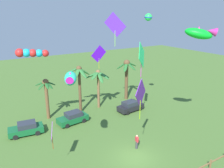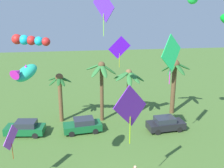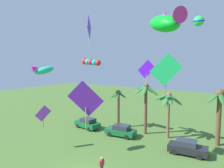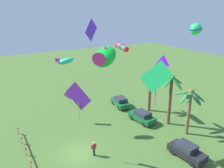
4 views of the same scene
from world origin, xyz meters
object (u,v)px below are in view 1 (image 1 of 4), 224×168
at_px(palm_tree_0, 98,78).
at_px(kite_fish_5, 70,78).
at_px(parked_car_2, 130,106).
at_px(palm_tree_2, 46,91).
at_px(kite_tube_8, 31,53).
at_px(kite_ball_7, 148,17).
at_px(kite_diamond_3, 52,133).
at_px(parked_car_0, 26,129).
at_px(kite_diamond_2, 141,94).
at_px(palm_tree_1, 79,78).
at_px(kite_diamond_1, 115,25).
at_px(spectator_0, 137,142).
at_px(kite_fish_0, 200,33).
at_px(kite_diamond_6, 142,55).
at_px(parked_car_1, 73,118).
at_px(palm_tree_3, 127,71).
at_px(kite_diamond_4, 99,54).

bearing_deg(palm_tree_0, kite_fish_5, -126.36).
bearing_deg(parked_car_2, palm_tree_0, 132.47).
bearing_deg(parked_car_2, palm_tree_2, 160.41).
bearing_deg(kite_tube_8, kite_ball_7, -8.58).
bearing_deg(kite_diamond_3, kite_fish_5, -33.27).
bearing_deg(parked_car_2, parked_car_0, 176.17).
distance_m(parked_car_2, kite_diamond_2, 12.51).
bearing_deg(kite_diamond_3, kite_diamond_2, -14.22).
bearing_deg(palm_tree_1, kite_fish_5, -115.91).
distance_m(parked_car_0, kite_diamond_1, 16.17).
bearing_deg(spectator_0, parked_car_2, 58.09).
bearing_deg(kite_diamond_3, parked_car_0, 95.04).
xyz_separation_m(parked_car_2, kite_diamond_3, (-13.69, -7.37, 3.26)).
distance_m(kite_fish_0, kite_diamond_3, 16.72).
bearing_deg(kite_diamond_3, kite_diamond_6, 16.62).
bearing_deg(parked_car_1, palm_tree_1, 49.66).
bearing_deg(palm_tree_3, kite_diamond_4, -150.41).
distance_m(parked_car_1, kite_ball_7, 16.01).
distance_m(palm_tree_2, kite_diamond_3, 11.59).
bearing_deg(palm_tree_1, kite_diamond_6, -54.21).
xyz_separation_m(palm_tree_1, kite_diamond_2, (0.57, -12.83, 1.58)).
xyz_separation_m(spectator_0, kite_diamond_2, (-0.70, -1.18, 5.86)).
bearing_deg(kite_diamond_6, parked_car_2, 71.28).
bearing_deg(palm_tree_2, kite_diamond_6, -37.90).
bearing_deg(kite_fish_5, kite_diamond_6, 23.51).
xyz_separation_m(palm_tree_0, parked_car_1, (-5.32, -2.79, -3.84)).
bearing_deg(kite_diamond_4, kite_fish_5, -129.68).
xyz_separation_m(kite_fish_5, kite_ball_7, (13.13, 6.47, 4.37)).
relative_size(kite_diamond_1, kite_diamond_6, 0.72).
bearing_deg(kite_tube_8, parked_car_1, 7.80).
bearing_deg(palm_tree_0, palm_tree_1, -177.41).
relative_size(kite_diamond_2, kite_diamond_6, 0.97).
relative_size(palm_tree_1, palm_tree_2, 1.23).
bearing_deg(kite_fish_0, kite_diamond_2, 174.63).
bearing_deg(palm_tree_2, parked_car_0, -140.04).
bearing_deg(palm_tree_2, parked_car_2, -19.59).
bearing_deg(palm_tree_2, kite_diamond_1, -71.32).
bearing_deg(kite_diamond_2, kite_diamond_6, 51.43).
distance_m(spectator_0, kite_ball_7, 15.20).
bearing_deg(palm_tree_1, palm_tree_2, 174.65).
xyz_separation_m(palm_tree_3, kite_fish_5, (-14.50, -12.83, 4.16)).
xyz_separation_m(kite_diamond_4, kite_ball_7, (5.91, -2.23, 4.44)).
bearing_deg(kite_diamond_3, spectator_0, -5.45).
relative_size(palm_tree_2, kite_diamond_4, 1.85).
relative_size(kite_diamond_3, kite_fish_5, 1.08).
relative_size(kite_fish_0, kite_diamond_4, 1.01).
relative_size(spectator_0, kite_fish_5, 0.67).
bearing_deg(palm_tree_0, parked_car_1, -152.34).
bearing_deg(kite_ball_7, kite_diamond_4, 159.36).
bearing_deg(palm_tree_0, spectator_0, -98.68).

